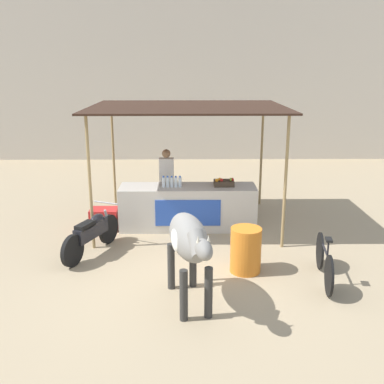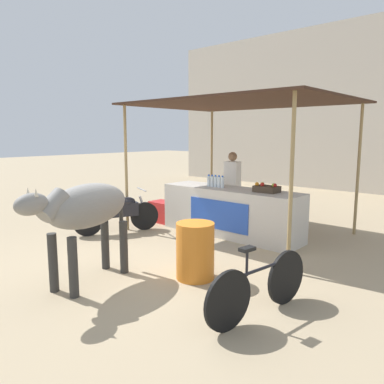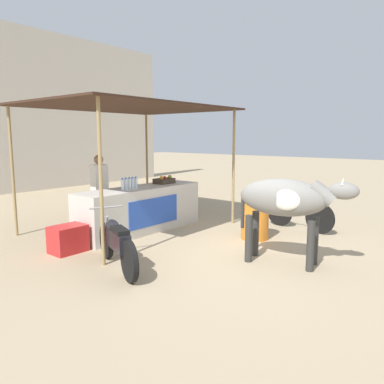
# 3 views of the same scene
# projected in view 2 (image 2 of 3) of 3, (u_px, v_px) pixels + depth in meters

# --- Properties ---
(ground_plane) EXTENTS (60.00, 60.00, 0.00)m
(ground_plane) POSITION_uv_depth(u_px,v_px,m) (150.00, 262.00, 6.06)
(ground_plane) COLOR tan
(building_wall_far) EXTENTS (16.00, 0.50, 5.95)m
(building_wall_far) POSITION_uv_depth(u_px,v_px,m) (364.00, 107.00, 12.99)
(building_wall_far) COLOR beige
(building_wall_far) RESTS_ON ground
(stall_counter) EXTENTS (3.00, 0.82, 0.96)m
(stall_counter) POSITION_uv_depth(u_px,v_px,m) (230.00, 212.00, 7.60)
(stall_counter) COLOR beige
(stall_counter) RESTS_ON ground
(stall_awning) EXTENTS (4.20, 3.20, 2.68)m
(stall_awning) POSITION_uv_depth(u_px,v_px,m) (241.00, 108.00, 7.51)
(stall_awning) COLOR #382319
(stall_awning) RESTS_ON ground
(water_bottle_row) EXTENTS (0.43, 0.07, 0.25)m
(water_bottle_row) POSITION_uv_depth(u_px,v_px,m) (215.00, 182.00, 7.71)
(water_bottle_row) COLOR silver
(water_bottle_row) RESTS_ON stall_counter
(fruit_crate) EXTENTS (0.44, 0.32, 0.18)m
(fruit_crate) POSITION_uv_depth(u_px,v_px,m) (267.00, 189.00, 7.03)
(fruit_crate) COLOR #3F3326
(fruit_crate) RESTS_ON stall_counter
(vendor_behind_counter) EXTENTS (0.34, 0.22, 1.65)m
(vendor_behind_counter) POSITION_uv_depth(u_px,v_px,m) (232.00, 188.00, 8.43)
(vendor_behind_counter) COLOR #383842
(vendor_behind_counter) RESTS_ON ground
(cooler_box) EXTENTS (0.60, 0.44, 0.48)m
(cooler_box) POSITION_uv_depth(u_px,v_px,m) (163.00, 212.00, 8.79)
(cooler_box) COLOR red
(cooler_box) RESTS_ON ground
(water_barrel) EXTENTS (0.54, 0.54, 0.81)m
(water_barrel) POSITION_uv_depth(u_px,v_px,m) (195.00, 251.00, 5.30)
(water_barrel) COLOR orange
(water_barrel) RESTS_ON ground
(cow) EXTENTS (0.81, 1.85, 1.44)m
(cow) POSITION_uv_depth(u_px,v_px,m) (85.00, 210.00, 5.04)
(cow) COLOR gray
(cow) RESTS_ON ground
(motorcycle_parked) EXTENTS (0.86, 1.69, 0.90)m
(motorcycle_parked) POSITION_uv_depth(u_px,v_px,m) (118.00, 212.00, 7.78)
(motorcycle_parked) COLOR black
(motorcycle_parked) RESTS_ON ground
(bicycle_leaning) EXTENTS (0.27, 1.65, 0.85)m
(bicycle_leaning) POSITION_uv_depth(u_px,v_px,m) (259.00, 287.00, 4.19)
(bicycle_leaning) COLOR black
(bicycle_leaning) RESTS_ON ground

